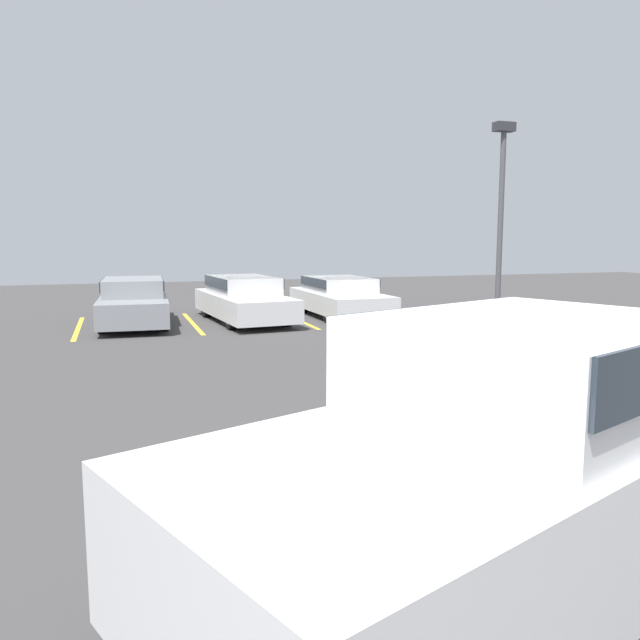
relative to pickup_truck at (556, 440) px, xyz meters
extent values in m
plane|color=#423F3F|center=(-0.40, -0.02, -0.92)|extent=(60.00, 60.00, 0.00)
cube|color=yellow|center=(-3.94, 13.69, -0.92)|extent=(0.12, 4.48, 0.01)
cube|color=yellow|center=(-0.99, 13.69, -0.92)|extent=(0.12, 4.48, 0.01)
cube|color=yellow|center=(1.96, 13.69, -0.92)|extent=(0.12, 4.48, 0.01)
cube|color=yellow|center=(4.91, 13.69, -0.92)|extent=(0.12, 4.48, 0.01)
cube|color=white|center=(-0.01, 0.00, -0.18)|extent=(6.31, 4.03, 0.92)
cube|color=white|center=(-0.29, -0.11, 0.60)|extent=(2.68, 2.48, 0.64)
cube|color=#2D3842|center=(-0.29, -0.11, 0.74)|extent=(2.66, 2.52, 0.35)
cylinder|color=black|center=(1.37, 1.42, -0.45)|extent=(0.98, 0.62, 0.94)
cylinder|color=#ADADB2|center=(1.37, 1.42, -0.45)|extent=(0.59, 0.48, 0.52)
cylinder|color=black|center=(-1.99, 0.10, -0.45)|extent=(0.98, 0.62, 0.94)
cylinder|color=#ADADB2|center=(-1.99, 0.10, -0.45)|extent=(0.59, 0.48, 0.52)
cube|color=gray|center=(-2.52, 13.84, -0.44)|extent=(1.93, 4.66, 0.62)
cube|color=gray|center=(-2.51, 13.93, 0.10)|extent=(1.62, 2.45, 0.46)
cube|color=#2D3842|center=(-2.51, 13.93, 0.19)|extent=(1.69, 2.41, 0.27)
cylinder|color=black|center=(-1.84, 12.48, -0.61)|extent=(0.24, 0.63, 0.62)
cylinder|color=#ADADB2|center=(-1.84, 12.48, -0.61)|extent=(0.24, 0.35, 0.34)
cylinder|color=black|center=(-3.32, 12.55, -0.61)|extent=(0.24, 0.63, 0.62)
cylinder|color=#ADADB2|center=(-3.32, 12.55, -0.61)|extent=(0.24, 0.35, 0.34)
cylinder|color=black|center=(-1.72, 15.14, -0.61)|extent=(0.24, 0.63, 0.62)
cylinder|color=#ADADB2|center=(-1.72, 15.14, -0.61)|extent=(0.24, 0.35, 0.34)
cylinder|color=black|center=(-3.19, 15.20, -0.61)|extent=(0.24, 0.63, 0.62)
cylinder|color=#ADADB2|center=(-3.19, 15.20, -0.61)|extent=(0.24, 0.35, 0.34)
cube|color=silver|center=(0.44, 13.61, -0.45)|extent=(2.17, 4.85, 0.60)
cube|color=silver|center=(0.44, 13.70, 0.10)|extent=(1.75, 2.58, 0.49)
cube|color=#2D3842|center=(0.44, 13.70, 0.19)|extent=(1.82, 2.54, 0.29)
cylinder|color=black|center=(1.32, 12.32, -0.61)|extent=(0.26, 0.65, 0.63)
cylinder|color=#ADADB2|center=(1.32, 12.32, -0.61)|extent=(0.25, 0.37, 0.35)
cylinder|color=black|center=(-0.18, 12.18, -0.61)|extent=(0.26, 0.65, 0.63)
cylinder|color=#ADADB2|center=(-0.18, 12.18, -0.61)|extent=(0.25, 0.37, 0.35)
cylinder|color=black|center=(1.07, 15.04, -0.61)|extent=(0.26, 0.65, 0.63)
cylinder|color=#ADADB2|center=(1.07, 15.04, -0.61)|extent=(0.25, 0.37, 0.35)
cylinder|color=black|center=(-0.43, 14.90, -0.61)|extent=(0.26, 0.65, 0.63)
cylinder|color=#ADADB2|center=(-0.43, 14.90, -0.61)|extent=(0.25, 0.37, 0.35)
cube|color=silver|center=(3.38, 13.81, -0.46)|extent=(1.91, 4.45, 0.55)
cube|color=silver|center=(3.38, 13.90, 0.03)|extent=(1.65, 2.33, 0.43)
cube|color=#2D3842|center=(3.38, 13.90, 0.12)|extent=(1.72, 2.28, 0.26)
cylinder|color=black|center=(4.19, 12.54, -0.58)|extent=(0.24, 0.68, 0.68)
cylinder|color=#ADADB2|center=(4.19, 12.54, -0.58)|extent=(0.24, 0.38, 0.37)
cylinder|color=black|center=(2.62, 12.51, -0.58)|extent=(0.24, 0.68, 0.68)
cylinder|color=#ADADB2|center=(2.62, 12.51, -0.58)|extent=(0.24, 0.38, 0.37)
cylinder|color=black|center=(4.15, 15.10, -0.58)|extent=(0.24, 0.68, 0.68)
cylinder|color=#ADADB2|center=(4.15, 15.10, -0.58)|extent=(0.24, 0.38, 0.37)
cylinder|color=black|center=(2.57, 15.08, -0.58)|extent=(0.24, 0.68, 0.68)
cylinder|color=#ADADB2|center=(2.57, 15.08, -0.58)|extent=(0.24, 0.38, 0.37)
cylinder|color=#515156|center=(9.38, 14.60, 1.97)|extent=(0.18, 0.18, 5.79)
cube|color=#333338|center=(9.38, 14.60, 5.02)|extent=(0.70, 0.36, 0.30)
camera|label=1|loc=(-2.96, -3.57, 1.45)|focal=35.00mm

